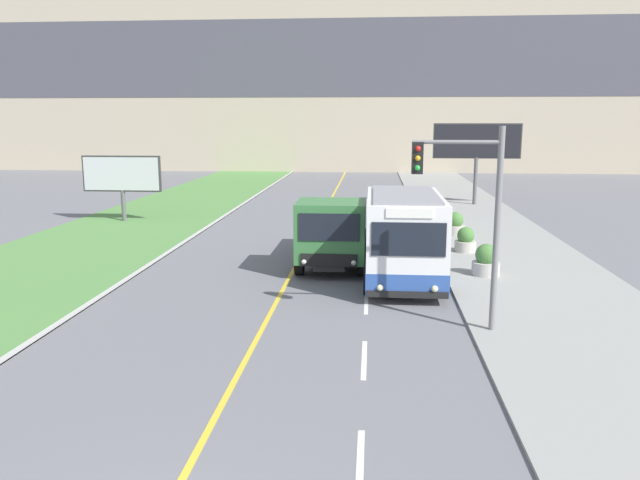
{
  "coord_description": "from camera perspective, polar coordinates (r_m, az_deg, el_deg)",
  "views": [
    {
      "loc": [
        2.88,
        -5.97,
        5.5
      ],
      "look_at": [
        1.1,
        15.1,
        1.4
      ],
      "focal_mm": 35.0,
      "sensor_mm": 36.0,
      "label": 1
    }
  ],
  "objects": [
    {
      "name": "apartment_block_background",
      "position": [
        70.21,
        2.55,
        15.56
      ],
      "size": [
        80.0,
        8.04,
        22.24
      ],
      "color": "#BCAD93",
      "rests_on": "ground_plane"
    },
    {
      "name": "city_bus",
      "position": [
        21.21,
        7.66,
        0.16
      ],
      "size": [
        2.63,
        5.65,
        3.08
      ],
      "color": "white",
      "rests_on": "ground_plane"
    },
    {
      "name": "dump_truck",
      "position": [
        23.17,
        1.16,
        0.57
      ],
      "size": [
        2.54,
        6.63,
        2.64
      ],
      "color": "black",
      "rests_on": "ground_plane"
    },
    {
      "name": "traffic_light_mast",
      "position": [
        16.26,
        13.61,
        3.33
      ],
      "size": [
        2.28,
        0.32,
        5.34
      ],
      "color": "slate",
      "rests_on": "ground_plane"
    },
    {
      "name": "billboard_large",
      "position": [
        41.48,
        14.16,
        8.55
      ],
      "size": [
        5.54,
        0.24,
        5.26
      ],
      "color": "#59595B",
      "rests_on": "ground_plane"
    },
    {
      "name": "billboard_small",
      "position": [
        35.62,
        -17.67,
        5.65
      ],
      "size": [
        4.32,
        0.24,
        3.58
      ],
      "color": "#59595B",
      "rests_on": "ground_plane"
    },
    {
      "name": "planter_round_near",
      "position": [
        22.78,
        14.94,
        -1.9
      ],
      "size": [
        0.97,
        0.97,
        1.12
      ],
      "color": "#B7B2A8",
      "rests_on": "sidewalk_right"
    },
    {
      "name": "planter_round_second",
      "position": [
        26.6,
        13.16,
        -0.07
      ],
      "size": [
        0.89,
        0.89,
        1.04
      ],
      "color": "#B7B2A8",
      "rests_on": "sidewalk_right"
    },
    {
      "name": "planter_round_third",
      "position": [
        30.47,
        12.25,
        1.38
      ],
      "size": [
        0.95,
        0.95,
        1.08
      ],
      "color": "#B7B2A8",
      "rests_on": "sidewalk_right"
    }
  ]
}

